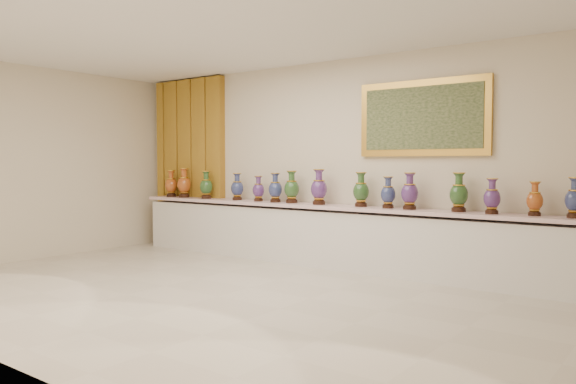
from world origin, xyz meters
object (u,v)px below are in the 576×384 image
counter (327,237)px  vase_0 (171,185)px  vase_2 (206,186)px  vase_1 (184,184)px

counter → vase_0: size_ratio=15.41×
vase_0 → counter: bearing=0.8°
counter → vase_0: (-3.29, -0.05, 0.68)m
counter → vase_2: size_ratio=15.59×
vase_1 → vase_2: 0.56m
vase_1 → vase_2: (0.56, -0.01, -0.02)m
vase_0 → vase_2: 0.88m
counter → vase_2: vase_2 is taller
vase_1 → vase_2: vase_1 is taller
vase_1 → vase_2: size_ratio=1.10×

